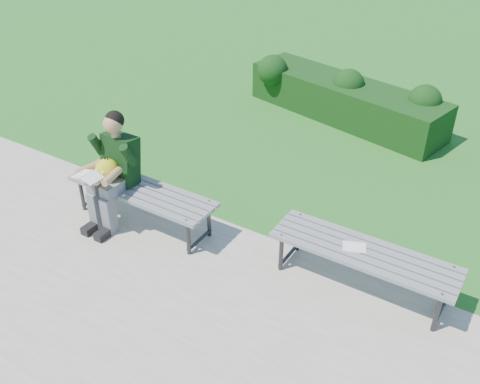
{
  "coord_description": "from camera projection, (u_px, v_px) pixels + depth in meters",
  "views": [
    {
      "loc": [
        2.75,
        -4.18,
        3.69
      ],
      "look_at": [
        0.31,
        -0.28,
        0.71
      ],
      "focal_mm": 40.0,
      "sensor_mm": 36.0,
      "label": 1
    }
  ],
  "objects": [
    {
      "name": "hedge",
      "position": [
        345.0,
        97.0,
        8.44
      ],
      "size": [
        3.39,
        1.56,
        0.82
      ],
      "color": "#173914",
      "rests_on": "ground"
    },
    {
      "name": "walkway",
      "position": [
        128.0,
        318.0,
        4.95
      ],
      "size": [
        30.0,
        3.5,
        0.02
      ],
      "color": "beige",
      "rests_on": "ground"
    },
    {
      "name": "paper_sheet",
      "position": [
        354.0,
        247.0,
        5.1
      ],
      "size": [
        0.26,
        0.23,
        0.01
      ],
      "color": "white",
      "rests_on": "bench_right"
    },
    {
      "name": "bench_right",
      "position": [
        364.0,
        255.0,
        5.09
      ],
      "size": [
        1.8,
        0.5,
        0.46
      ],
      "color": "gray",
      "rests_on": "walkway"
    },
    {
      "name": "seated_boy",
      "position": [
        112.0,
        167.0,
        5.89
      ],
      "size": [
        0.56,
        0.76,
        1.31
      ],
      "color": "gray",
      "rests_on": "walkway"
    },
    {
      "name": "bench_left",
      "position": [
        142.0,
        193.0,
        5.99
      ],
      "size": [
        1.8,
        0.5,
        0.46
      ],
      "color": "gray",
      "rests_on": "walkway"
    },
    {
      "name": "ground",
      "position": [
        230.0,
        224.0,
        6.2
      ],
      "size": [
        80.0,
        80.0,
        0.0
      ],
      "color": "#286F21",
      "rests_on": "ground"
    }
  ]
}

